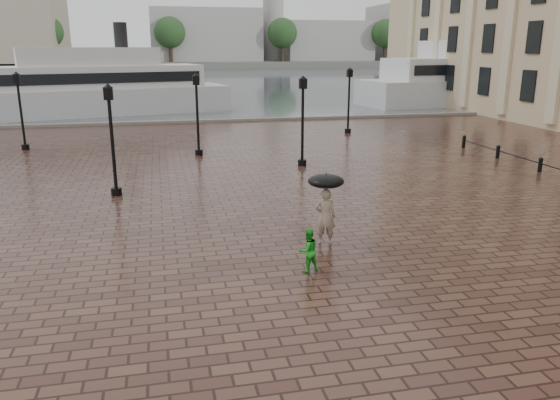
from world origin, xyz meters
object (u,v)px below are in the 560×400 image
at_px(street_lamps, 205,114).
at_px(ferry_near, 91,87).
at_px(adult_pedestrian, 325,217).
at_px(ferry_far, 481,78).
at_px(child_pedestrian, 308,251).

height_order(street_lamps, ferry_near, ferry_near).
distance_m(street_lamps, ferry_near, 23.31).
xyz_separation_m(adult_pedestrian, ferry_far, (29.45, 38.85, 1.79)).
distance_m(ferry_near, ferry_far, 40.05).
xyz_separation_m(child_pedestrian, ferry_far, (30.54, 40.83, 2.07)).
height_order(adult_pedestrian, child_pedestrian, adult_pedestrian).
bearing_deg(adult_pedestrian, child_pedestrian, 76.77).
relative_size(street_lamps, adult_pedestrian, 12.04).
xyz_separation_m(ferry_near, ferry_far, (40.00, 2.00, 0.27)).
relative_size(child_pedestrian, ferry_far, 0.04).
relative_size(street_lamps, ferry_far, 0.77).
bearing_deg(ferry_far, child_pedestrian, -134.42).
relative_size(adult_pedestrian, child_pedestrian, 1.46).
bearing_deg(street_lamps, ferry_far, 36.85).
height_order(street_lamps, adult_pedestrian, street_lamps).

